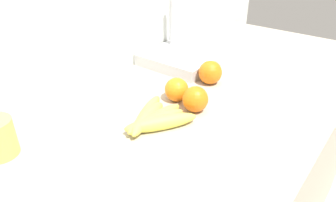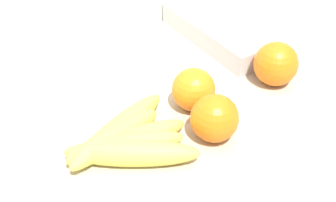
{
  "view_description": "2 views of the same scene",
  "coord_description": "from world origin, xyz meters",
  "px_view_note": "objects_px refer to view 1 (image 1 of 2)",
  "views": [
    {
      "loc": [
        -0.73,
        -0.45,
        1.34
      ],
      "look_at": [
        -0.1,
        0.04,
        0.89
      ],
      "focal_mm": 33.56,
      "sensor_mm": 36.0,
      "label": 1
    },
    {
      "loc": [
        -0.4,
        -0.45,
        1.35
      ],
      "look_at": [
        -0.07,
        0.08,
        0.87
      ],
      "focal_mm": 49.43,
      "sensor_mm": 36.0,
      "label": 2
    }
  ],
  "objects_px": {
    "orange_back_right": "(210,72)",
    "sink_basin": "(190,53)",
    "orange_far_right": "(177,90)",
    "banana_bunch": "(153,119)",
    "orange_center": "(195,99)"
  },
  "relations": [
    {
      "from": "sink_basin",
      "to": "banana_bunch",
      "type": "bearing_deg",
      "value": -156.99
    },
    {
      "from": "orange_back_right",
      "to": "banana_bunch",
      "type": "bearing_deg",
      "value": -177.17
    },
    {
      "from": "orange_far_right",
      "to": "sink_basin",
      "type": "distance_m",
      "value": 0.36
    },
    {
      "from": "orange_far_right",
      "to": "orange_back_right",
      "type": "height_order",
      "value": "orange_back_right"
    },
    {
      "from": "banana_bunch",
      "to": "orange_center",
      "type": "height_order",
      "value": "orange_center"
    },
    {
      "from": "orange_back_right",
      "to": "orange_far_right",
      "type": "bearing_deg",
      "value": 173.88
    },
    {
      "from": "orange_center",
      "to": "sink_basin",
      "type": "distance_m",
      "value": 0.42
    },
    {
      "from": "banana_bunch",
      "to": "orange_far_right",
      "type": "xyz_separation_m",
      "value": [
        0.15,
        0.03,
        0.02
      ]
    },
    {
      "from": "orange_back_right",
      "to": "sink_basin",
      "type": "distance_m",
      "value": 0.24
    },
    {
      "from": "orange_back_right",
      "to": "orange_center",
      "type": "relative_size",
      "value": 1.06
    },
    {
      "from": "banana_bunch",
      "to": "orange_back_right",
      "type": "distance_m",
      "value": 0.33
    },
    {
      "from": "banana_bunch",
      "to": "orange_center",
      "type": "bearing_deg",
      "value": -19.29
    },
    {
      "from": "banana_bunch",
      "to": "orange_center",
      "type": "relative_size",
      "value": 2.79
    },
    {
      "from": "orange_far_right",
      "to": "sink_basin",
      "type": "height_order",
      "value": "sink_basin"
    },
    {
      "from": "orange_center",
      "to": "sink_basin",
      "type": "bearing_deg",
      "value": 36.47
    }
  ]
}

